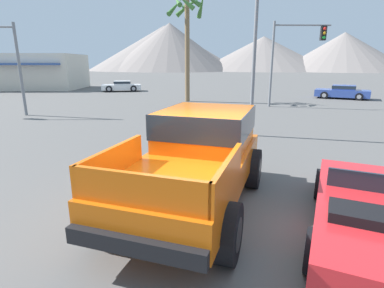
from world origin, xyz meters
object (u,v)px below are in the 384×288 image
at_px(parked_car_white, 122,86).
at_px(street_lamp_post, 257,5).
at_px(red_convertible_car, 374,216).
at_px(parked_car_blue, 342,92).
at_px(orange_pickup_truck, 199,152).
at_px(palm_tree_tall, 187,23).
at_px(traffic_light_main, 295,48).

distance_m(parked_car_white, street_lamp_post, 23.28).
distance_m(red_convertible_car, parked_car_blue, 23.39).
xyz_separation_m(orange_pickup_truck, palm_tree_tall, (-0.14, 17.97, 4.74)).
xyz_separation_m(red_convertible_car, street_lamp_post, (-0.48, 7.67, 4.62)).
bearing_deg(parked_car_white, red_convertible_car, -170.96).
xyz_separation_m(parked_car_white, traffic_light_main, (14.20, -12.12, 3.35)).
bearing_deg(orange_pickup_truck, street_lamp_post, 87.60).
distance_m(parked_car_white, palm_tree_tall, 12.48).
xyz_separation_m(parked_car_blue, traffic_light_main, (-6.11, -4.77, 3.34)).
bearing_deg(red_convertible_car, street_lamp_post, 119.44).
bearing_deg(parked_car_blue, orange_pickup_truck, 175.13).
height_order(parked_car_blue, parked_car_white, parked_car_blue).
xyz_separation_m(parked_car_blue, street_lamp_post, (-10.69, -13.37, 4.47)).
xyz_separation_m(parked_car_white, street_lamp_post, (9.62, -20.72, 4.48)).
relative_size(parked_car_white, street_lamp_post, 0.51).
height_order(orange_pickup_truck, palm_tree_tall, palm_tree_tall).
relative_size(orange_pickup_truck, palm_tree_tall, 0.69).
bearing_deg(traffic_light_main, parked_car_blue, 37.98).
bearing_deg(red_convertible_car, parked_car_blue, 89.98).
relative_size(orange_pickup_truck, parked_car_white, 1.26).
distance_m(red_convertible_car, palm_tree_tall, 20.52).
bearing_deg(orange_pickup_truck, traffic_light_main, 83.84).
relative_size(red_convertible_car, traffic_light_main, 0.84).
height_order(parked_car_blue, traffic_light_main, traffic_light_main).
bearing_deg(orange_pickup_truck, red_convertible_car, -9.15).
relative_size(red_convertible_car, parked_car_white, 1.09).
bearing_deg(palm_tree_tall, red_convertible_car, -81.14).
bearing_deg(palm_tree_tall, traffic_light_main, -24.65).
xyz_separation_m(traffic_light_main, street_lamp_post, (-4.58, -8.60, 1.13)).
height_order(red_convertible_car, parked_car_blue, parked_car_blue).
xyz_separation_m(traffic_light_main, palm_tree_tall, (-7.15, 3.28, 1.94)).
relative_size(parked_car_blue, street_lamp_post, 0.54).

